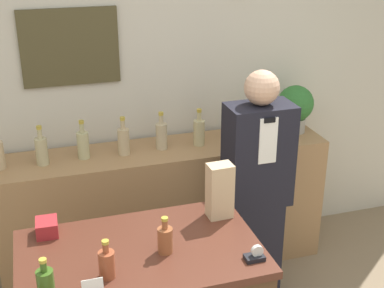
# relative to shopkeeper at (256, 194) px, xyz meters

# --- Properties ---
(back_wall) EXTENTS (5.20, 0.09, 2.70)m
(back_wall) POSITION_rel_shopkeeper_xyz_m (-0.56, 0.83, 0.56)
(back_wall) COLOR beige
(back_wall) RESTS_ON ground_plane
(back_shelf) EXTENTS (2.28, 0.46, 0.94)m
(back_shelf) POSITION_rel_shopkeeper_xyz_m (-0.46, 0.54, -0.32)
(back_shelf) COLOR #9E754C
(back_shelf) RESTS_ON ground_plane
(shopkeeper) EXTENTS (0.40, 0.25, 1.59)m
(shopkeeper) POSITION_rel_shopkeeper_xyz_m (0.00, 0.00, 0.00)
(shopkeeper) COLOR black
(shopkeeper) RESTS_ON ground_plane
(potted_plant) EXTENTS (0.26, 0.26, 0.35)m
(potted_plant) POSITION_rel_shopkeeper_xyz_m (0.54, 0.57, 0.34)
(potted_plant) COLOR #9E998E
(potted_plant) RESTS_ON back_shelf
(paper_bag) EXTENTS (0.13, 0.10, 0.29)m
(paper_bag) POSITION_rel_shopkeeper_xyz_m (-0.41, -0.44, 0.31)
(paper_bag) COLOR tan
(paper_bag) RESTS_ON display_counter
(tape_dispenser) EXTENTS (0.09, 0.06, 0.07)m
(tape_dispenser) POSITION_rel_shopkeeper_xyz_m (-0.39, -0.85, 0.18)
(tape_dispenser) COLOR black
(tape_dispenser) RESTS_ON display_counter
(price_card_right) EXTENTS (0.09, 0.02, 0.06)m
(price_card_right) POSITION_rel_shopkeeper_xyz_m (-1.12, -0.86, 0.19)
(price_card_right) COLOR white
(price_card_right) RESTS_ON display_counter
(gift_box) EXTENTS (0.11, 0.13, 0.08)m
(gift_box) POSITION_rel_shopkeeper_xyz_m (-1.28, -0.36, 0.20)
(gift_box) COLOR maroon
(gift_box) RESTS_ON display_counter
(counter_bottle_0) EXTENTS (0.07, 0.07, 0.18)m
(counter_bottle_0) POSITION_rel_shopkeeper_xyz_m (-1.30, -0.84, 0.23)
(counter_bottle_0) COLOR #36561B
(counter_bottle_0) RESTS_ON display_counter
(counter_bottle_1) EXTENTS (0.07, 0.07, 0.18)m
(counter_bottle_1) POSITION_rel_shopkeeper_xyz_m (-1.05, -0.78, 0.23)
(counter_bottle_1) COLOR brown
(counter_bottle_1) RESTS_ON display_counter
(counter_bottle_2) EXTENTS (0.07, 0.07, 0.18)m
(counter_bottle_2) POSITION_rel_shopkeeper_xyz_m (-0.76, -0.67, 0.23)
(counter_bottle_2) COLOR brown
(counter_bottle_2) RESTS_ON display_counter
(shelf_bottle_1) EXTENTS (0.08, 0.08, 0.26)m
(shelf_bottle_1) POSITION_rel_shopkeeper_xyz_m (-1.26, 0.52, 0.24)
(shelf_bottle_1) COLOR tan
(shelf_bottle_1) RESTS_ON back_shelf
(shelf_bottle_2) EXTENTS (0.08, 0.08, 0.26)m
(shelf_bottle_2) POSITION_rel_shopkeeper_xyz_m (-0.99, 0.54, 0.24)
(shelf_bottle_2) COLOR tan
(shelf_bottle_2) RESTS_ON back_shelf
(shelf_bottle_3) EXTENTS (0.08, 0.08, 0.26)m
(shelf_bottle_3) POSITION_rel_shopkeeper_xyz_m (-0.73, 0.53, 0.24)
(shelf_bottle_3) COLOR tan
(shelf_bottle_3) RESTS_ON back_shelf
(shelf_bottle_4) EXTENTS (0.08, 0.08, 0.26)m
(shelf_bottle_4) POSITION_rel_shopkeeper_xyz_m (-0.47, 0.55, 0.24)
(shelf_bottle_4) COLOR tan
(shelf_bottle_4) RESTS_ON back_shelf
(shelf_bottle_5) EXTENTS (0.08, 0.08, 0.26)m
(shelf_bottle_5) POSITION_rel_shopkeeper_xyz_m (-0.21, 0.53, 0.24)
(shelf_bottle_5) COLOR tan
(shelf_bottle_5) RESTS_ON back_shelf
(shelf_bottle_6) EXTENTS (0.08, 0.08, 0.26)m
(shelf_bottle_6) POSITION_rel_shopkeeper_xyz_m (0.06, 0.53, 0.24)
(shelf_bottle_6) COLOR tan
(shelf_bottle_6) RESTS_ON back_shelf
(shelf_bottle_7) EXTENTS (0.08, 0.08, 0.26)m
(shelf_bottle_7) POSITION_rel_shopkeeper_xyz_m (0.32, 0.54, 0.24)
(shelf_bottle_7) COLOR tan
(shelf_bottle_7) RESTS_ON back_shelf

